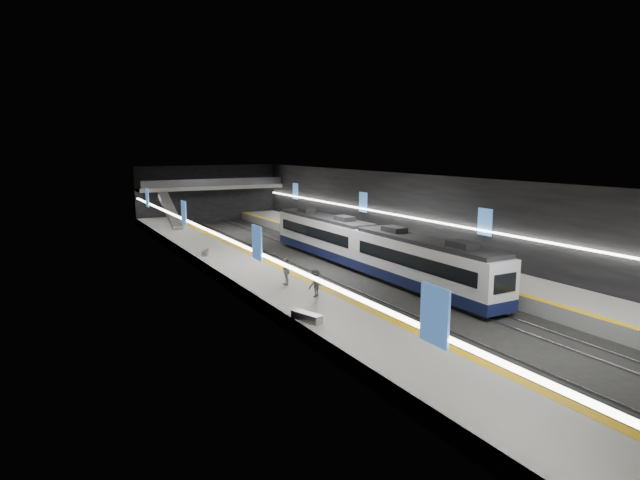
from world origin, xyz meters
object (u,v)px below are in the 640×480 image
train (367,246)px  bench_right_far (385,238)px  escalator (170,211)px  bench_left_far (205,253)px  passenger_left_b (316,283)px  passenger_left_a (286,272)px  bench_left_near (307,317)px

train → bench_right_far: bearing=45.9°
train → escalator: bearing=109.6°
train → bench_left_far: size_ratio=17.51×
bench_right_far → passenger_left_b: size_ratio=1.05×
bench_right_far → passenger_left_b: bearing=-121.1°
passenger_left_a → passenger_left_b: 3.67m
train → passenger_left_a: (-9.64, -4.30, -0.24)m
bench_left_far → passenger_left_b: bearing=-59.7°
escalator → bench_right_far: size_ratio=4.29×
bench_left_near → passenger_left_a: (2.36, 7.72, 0.71)m
bench_left_far → passenger_left_a: 13.17m
train → bench_right_far: (7.00, 7.22, -0.97)m
train → bench_right_far: train is taller
passenger_left_b → escalator: bearing=-108.9°
escalator → bench_left_near: bearing=-92.9°
escalator → passenger_left_a: bearing=-89.4°
passenger_left_a → passenger_left_b: (0.38, -3.65, -0.06)m
passenger_left_a → passenger_left_b: size_ratio=1.07×
escalator → passenger_left_b: escalator is taller
train → escalator: 29.78m
train → passenger_left_a: bearing=-155.9°
bench_left_near → passenger_left_a: 8.11m
bench_left_far → bench_right_far: bearing=18.0°
bench_right_far → passenger_left_a: 20.25m
bench_left_far → passenger_left_b: size_ratio=0.96×
escalator → bench_left_far: 19.45m
escalator → passenger_left_b: size_ratio=4.49×
passenger_left_b → bench_left_far: bearing=-102.5°
bench_left_near → bench_right_far: bench_left_near is taller
train → passenger_left_b: bearing=-139.3°
escalator → bench_left_far: bearing=-94.4°
bench_left_near → bench_left_far: bearing=71.2°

